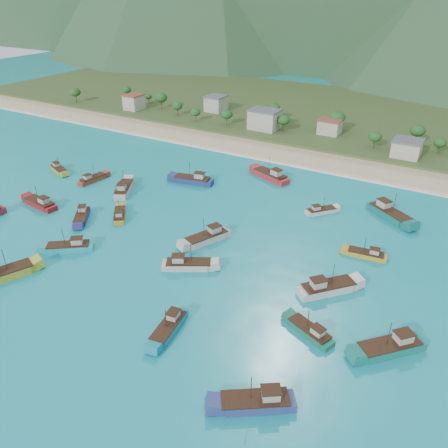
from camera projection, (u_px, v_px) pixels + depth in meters
The scene contains 26 objects.
ground at pixel (194, 276), 92.04m from camera, with size 600.00×600.00×0.00m, color #0C7287.
beach at pixel (319, 160), 151.77m from camera, with size 400.00×18.00×1.20m, color beige.
land at pixel (365, 119), 197.89m from camera, with size 400.00×110.00×2.40m, color #385123.
surf_line at pixel (310, 169), 144.58m from camera, with size 400.00×2.50×0.08m, color white.
village at pixel (366, 134), 162.11m from camera, with size 214.14×27.77×7.42m.
vegetation at pixel (343, 128), 168.20m from camera, with size 272.51×25.53×8.52m.
boat_0 at pixel (366, 255), 98.06m from camera, with size 8.91×3.58×5.12m.
boat_1 at pixel (207, 238), 103.96m from camera, with size 7.80×12.02×6.87m.
boat_2 at pixel (390, 348), 72.75m from camera, with size 10.58×10.88×6.92m.
boat_3 at pixel (188, 265), 94.14m from camera, with size 10.83×8.05×6.31m.
boat_4 at pixel (4, 275), 90.77m from camera, with size 8.11×12.64×7.21m.
boat_5 at pixel (327, 288), 86.80m from camera, with size 10.55×11.14×7.00m.
boat_6 at pixel (310, 332), 76.42m from camera, with size 9.43×5.89×5.37m.
boat_7 at pixel (169, 328), 77.22m from camera, with size 4.28×10.11×5.79m.
boat_9 at pixel (82, 217), 113.80m from camera, with size 8.05×9.48×5.72m.
boat_11 at pixel (256, 403), 63.32m from camera, with size 11.03×8.95×6.56m.
boat_14 at pixel (389, 214), 114.25m from camera, with size 13.07×10.80×7.81m.
boat_15 at pixel (271, 176), 136.78m from camera, with size 13.38×8.25×7.61m.
boat_16 at pixel (41, 204), 120.09m from camera, with size 11.32×4.50×6.51m.
boat_17 at pixel (321, 211), 116.81m from camera, with size 7.41×7.97×4.97m.
boat_19 at pixel (120, 216), 114.51m from camera, with size 7.75×8.65×5.32m.
boat_24 at pixel (59, 170), 142.34m from camera, with size 9.58×5.92×5.45m.
boat_25 at pixel (124, 189), 128.30m from camera, with size 8.82×12.06×7.00m.
boat_26 at pixel (193, 180), 134.00m from camera, with size 12.68×6.04×7.21m.
boat_28 at pixel (93, 179), 135.44m from camera, with size 3.87×9.56×5.49m.
boat_29 at pixel (69, 247), 100.46m from camera, with size 10.28×8.75×6.20m.
Camera 1 is at (43.26, -61.79, 54.24)m, focal length 35.00 mm.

